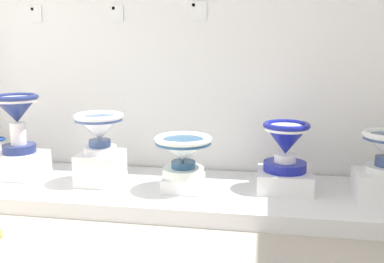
# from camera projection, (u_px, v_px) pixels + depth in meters

# --- Properties ---
(wall_back) EXTENTS (4.02, 0.06, 2.96)m
(wall_back) POSITION_uv_depth(u_px,v_px,m) (199.00, 4.00, 3.40)
(wall_back) COLOR white
(wall_back) RESTS_ON ground_plane
(display_platform) EXTENTS (3.39, 0.94, 0.11)m
(display_platform) POSITION_uv_depth(u_px,v_px,m) (188.00, 194.00, 3.18)
(display_platform) COLOR white
(display_platform) RESTS_ON ground_plane
(plinth_block_slender_white) EXTENTS (0.38, 0.29, 0.20)m
(plinth_block_slender_white) POSITION_uv_depth(u_px,v_px,m) (21.00, 165.00, 3.39)
(plinth_block_slender_white) COLOR white
(plinth_block_slender_white) RESTS_ON display_platform
(antique_toilet_slender_white) EXTENTS (0.35, 0.35, 0.46)m
(antique_toilet_slender_white) POSITION_uv_depth(u_px,v_px,m) (17.00, 113.00, 3.30)
(antique_toilet_slender_white) COLOR navy
(antique_toilet_slender_white) RESTS_ON plinth_block_slender_white
(plinth_block_pale_glazed) EXTENTS (0.31, 0.34, 0.24)m
(plinth_block_pale_glazed) POSITION_uv_depth(u_px,v_px,m) (101.00, 168.00, 3.25)
(plinth_block_pale_glazed) COLOR white
(plinth_block_pale_glazed) RESTS_ON display_platform
(antique_toilet_pale_glazed) EXTENTS (0.37, 0.37, 0.30)m
(antique_toilet_pale_glazed) POSITION_uv_depth(u_px,v_px,m) (99.00, 127.00, 3.19)
(antique_toilet_pale_glazed) COLOR white
(antique_toilet_pale_glazed) RESTS_ON plinth_block_pale_glazed
(plinth_block_leftmost) EXTENTS (0.29, 0.29, 0.10)m
(plinth_block_leftmost) POSITION_uv_depth(u_px,v_px,m) (183.00, 183.00, 3.10)
(plinth_block_leftmost) COLOR white
(plinth_block_leftmost) RESTS_ON display_platform
(antique_toilet_leftmost) EXTENTS (0.42, 0.42, 0.30)m
(antique_toilet_leftmost) POSITION_uv_depth(u_px,v_px,m) (183.00, 151.00, 3.05)
(antique_toilet_leftmost) COLOR white
(antique_toilet_leftmost) RESTS_ON plinth_block_leftmost
(plinth_block_squat_floral) EXTENTS (0.39, 0.38, 0.14)m
(plinth_block_squat_floral) POSITION_uv_depth(u_px,v_px,m) (284.00, 180.00, 3.11)
(plinth_block_squat_floral) COLOR white
(plinth_block_squat_floral) RESTS_ON display_platform
(antique_toilet_squat_floral) EXTENTS (0.34, 0.34, 0.36)m
(antique_toilet_squat_floral) POSITION_uv_depth(u_px,v_px,m) (286.00, 142.00, 3.05)
(antique_toilet_squat_floral) COLOR #192096
(antique_toilet_squat_floral) RESTS_ON plinth_block_squat_floral
(plinth_block_tall_cobalt) EXTENTS (0.39, 0.30, 0.19)m
(plinth_block_tall_cobalt) POSITION_uv_depth(u_px,v_px,m) (384.00, 186.00, 2.91)
(plinth_block_tall_cobalt) COLOR white
(plinth_block_tall_cobalt) RESTS_ON display_platform
(info_placard_first) EXTENTS (0.10, 0.01, 0.14)m
(info_placard_first) POSITION_uv_depth(u_px,v_px,m) (36.00, 14.00, 3.61)
(info_placard_first) COLOR white
(info_placard_second) EXTENTS (0.10, 0.01, 0.14)m
(info_placard_second) POSITION_uv_depth(u_px,v_px,m) (117.00, 13.00, 3.49)
(info_placard_second) COLOR white
(info_placard_third) EXTENTS (0.13, 0.01, 0.15)m
(info_placard_third) POSITION_uv_depth(u_px,v_px,m) (199.00, 10.00, 3.38)
(info_placard_third) COLOR white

